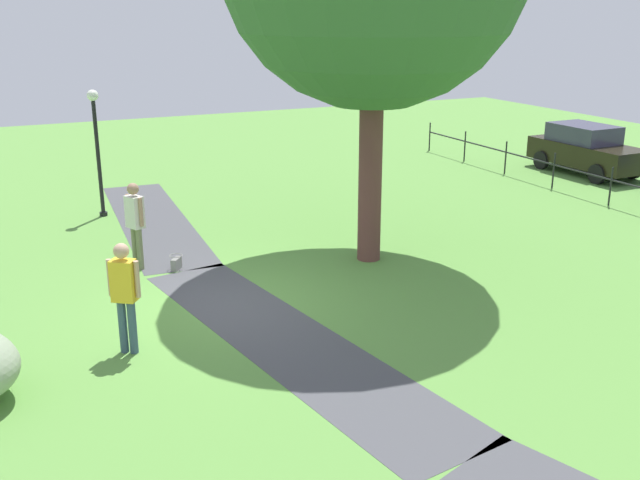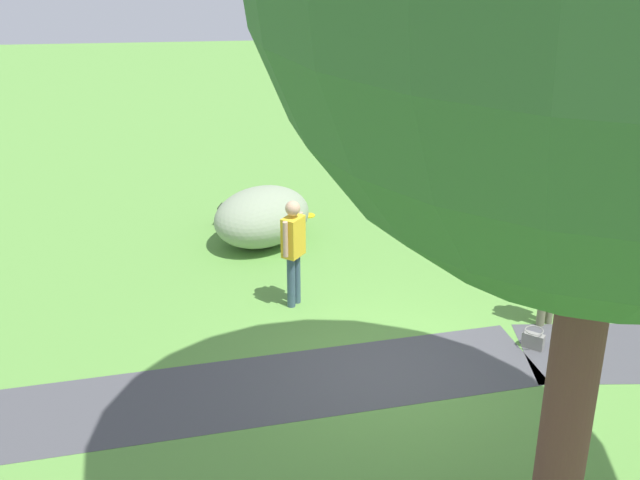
{
  "view_description": "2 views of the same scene",
  "coord_description": "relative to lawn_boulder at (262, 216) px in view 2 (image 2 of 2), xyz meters",
  "views": [
    {
      "loc": [
        11.94,
        -3.89,
        5.16
      ],
      "look_at": [
        1.48,
        1.06,
        1.48
      ],
      "focal_mm": 41.28,
      "sensor_mm": 36.0,
      "label": 1
    },
    {
      "loc": [
        1.85,
        9.86,
        6.57
      ],
      "look_at": [
        0.88,
        -1.45,
        1.42
      ],
      "focal_mm": 47.3,
      "sensor_mm": 36.0,
      "label": 2
    }
  ],
  "objects": [
    {
      "name": "passerby_on_path",
      "position": [
        -4.8,
        -0.69,
        0.52
      ],
      "size": [
        0.3,
        0.51,
        1.78
      ],
      "color": "black",
      "rests_on": "ground"
    },
    {
      "name": "footpath_segment_mid",
      "position": [
        0.25,
        4.86,
        -0.51
      ],
      "size": [
        8.16,
        2.84,
        0.01
      ],
      "color": "#46474B",
      "rests_on": "ground"
    },
    {
      "name": "frisbee_on_grass",
      "position": [
        -0.96,
        -1.19,
        -0.51
      ],
      "size": [
        0.25,
        0.25,
        0.02
      ],
      "color": "gold",
      "rests_on": "ground"
    },
    {
      "name": "woman_with_handbag",
      "position": [
        -4.27,
        3.44,
        0.54
      ],
      "size": [
        0.48,
        0.36,
        1.8
      ],
      "color": "#6D724F",
      "rests_on": "ground"
    },
    {
      "name": "lawn_boulder",
      "position": [
        0.0,
        0.0,
        0.0
      ],
      "size": [
        2.49,
        2.51,
        1.04
      ],
      "color": "gray",
      "rests_on": "ground"
    },
    {
      "name": "backpack_by_boulder",
      "position": [
        0.73,
        -0.89,
        -0.33
      ],
      "size": [
        0.31,
        0.32,
        0.4
      ],
      "color": "black",
      "rests_on": "ground"
    },
    {
      "name": "man_near_boulder",
      "position": [
        -0.45,
        2.48,
        0.53
      ],
      "size": [
        0.41,
        0.44,
        1.79
      ],
      "color": "#3A5264",
      "rests_on": "ground"
    },
    {
      "name": "handbag_on_grass",
      "position": [
        -3.87,
        4.13,
        -0.38
      ],
      "size": [
        0.38,
        0.38,
        0.31
      ],
      "color": "gray",
      "rests_on": "ground"
    },
    {
      "name": "ground_plane",
      "position": [
        -1.69,
        4.6,
        -0.52
      ],
      "size": [
        48.0,
        48.0,
        0.0
      ],
      "primitive_type": "plane",
      "color": "#5A913E"
    }
  ]
}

